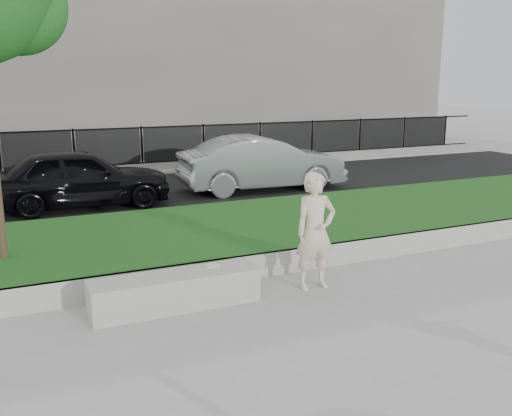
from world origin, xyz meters
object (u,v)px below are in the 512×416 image
stone_bench (175,291)px  man (315,231)px  car_dark (79,178)px  book (211,265)px  car_silver (262,163)px

stone_bench → man: 2.30m
stone_bench → car_dark: car_dark is taller
man → book: 1.67m
man → car_silver: (2.55, 7.36, -0.10)m
car_dark → car_silver: (5.09, 0.19, 0.02)m
stone_bench → car_silver: 8.65m
stone_bench → car_dark: bearing=92.8°
book → car_silver: car_silver is taller
stone_bench → book: bearing=11.5°
car_dark → car_silver: bearing=-87.2°
car_dark → stone_bench: bearing=-176.5°
stone_bench → car_silver: bearing=56.6°
stone_bench → book: 0.66m
stone_bench → car_silver: car_silver is taller
man → car_dark: size_ratio=0.41×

